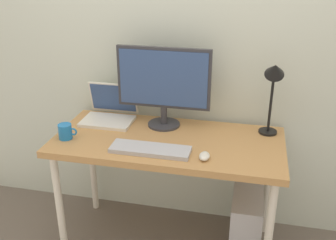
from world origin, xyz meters
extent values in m
cube|color=silver|center=(0.00, 0.37, 1.30)|extent=(4.40, 0.04, 2.60)
cube|color=#B7844C|center=(0.00, 0.00, 0.74)|extent=(1.34, 0.63, 0.04)
cylinder|color=silver|center=(-0.61, -0.25, 0.36)|extent=(0.04, 0.04, 0.72)
cylinder|color=silver|center=(0.61, -0.25, 0.36)|extent=(0.04, 0.04, 0.72)
cylinder|color=silver|center=(-0.61, 0.25, 0.36)|extent=(0.04, 0.04, 0.72)
cylinder|color=silver|center=(0.61, 0.25, 0.36)|extent=(0.04, 0.04, 0.72)
cylinder|color=#333338|center=(-0.07, 0.18, 0.76)|extent=(0.20, 0.20, 0.01)
cylinder|color=#333338|center=(-0.07, 0.18, 0.83)|extent=(0.04, 0.04, 0.11)
cube|color=#333338|center=(-0.07, 0.18, 1.07)|extent=(0.57, 0.03, 0.37)
cube|color=#334C7F|center=(-0.07, 0.17, 1.07)|extent=(0.53, 0.01, 0.34)
cube|color=silver|center=(-0.43, 0.14, 0.77)|extent=(0.32, 0.22, 0.02)
cube|color=silver|center=(-0.43, 0.27, 0.88)|extent=(0.32, 0.06, 0.21)
cube|color=#334C7F|center=(-0.43, 0.27, 0.88)|extent=(0.30, 0.04, 0.18)
cylinder|color=black|center=(0.57, 0.21, 0.76)|extent=(0.11, 0.11, 0.01)
cylinder|color=black|center=(0.57, 0.21, 0.95)|extent=(0.02, 0.02, 0.36)
cone|color=black|center=(0.57, 0.17, 1.16)|extent=(0.11, 0.14, 0.13)
cube|color=#B2B2B7|center=(-0.06, -0.17, 0.77)|extent=(0.44, 0.14, 0.02)
ellipsoid|color=silver|center=(0.24, -0.19, 0.77)|extent=(0.06, 0.09, 0.03)
cylinder|color=#1E72BF|center=(-0.58, -0.13, 0.80)|extent=(0.08, 0.08, 0.09)
torus|color=#1E72BF|center=(-0.53, -0.13, 0.81)|extent=(0.05, 0.01, 0.05)
cube|color=#B2B2B7|center=(0.49, 0.01, 0.21)|extent=(0.18, 0.36, 0.42)
camera|label=1|loc=(0.45, -2.00, 1.77)|focal=41.92mm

